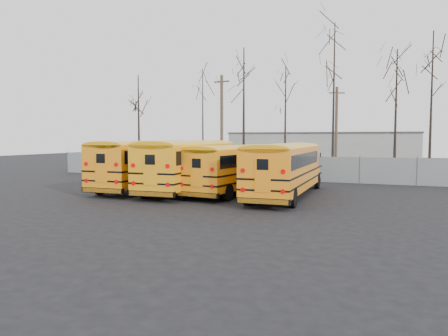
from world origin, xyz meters
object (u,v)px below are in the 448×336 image
at_px(bus_b, 190,161).
at_px(utility_pole_left, 222,123).
at_px(bus_c, 237,164).
at_px(utility_pole_right, 336,131).
at_px(bus_a, 149,160).
at_px(bus_d, 285,165).

bearing_deg(bus_b, utility_pole_left, 101.58).
bearing_deg(bus_c, utility_pole_right, 79.94).
height_order(bus_a, utility_pole_left, utility_pole_left).
xyz_separation_m(bus_b, bus_d, (6.36, -0.44, -0.08)).
distance_m(bus_c, bus_d, 3.41).
bearing_deg(bus_a, bus_d, -5.31).
relative_size(bus_c, utility_pole_left, 1.17).
relative_size(bus_b, utility_pole_right, 1.52).
height_order(bus_c, bus_d, bus_d).
bearing_deg(bus_c, bus_d, -9.05).
bearing_deg(utility_pole_right, bus_a, -149.99).
xyz_separation_m(bus_c, utility_pole_right, (4.12, 14.33, 2.30)).
height_order(bus_c, utility_pole_left, utility_pole_left).
relative_size(bus_a, utility_pole_right, 1.50).
bearing_deg(bus_a, bus_b, -5.77).
bearing_deg(utility_pole_right, bus_b, -140.25).
xyz_separation_m(bus_d, utility_pole_right, (0.83, 15.21, 2.22)).
bearing_deg(utility_pole_right, bus_c, -130.35).
height_order(bus_a, bus_d, bus_a).
xyz_separation_m(utility_pole_left, utility_pole_right, (10.94, 0.29, -0.81)).
distance_m(bus_a, bus_b, 3.25).
bearing_deg(bus_a, utility_pole_right, 53.16).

